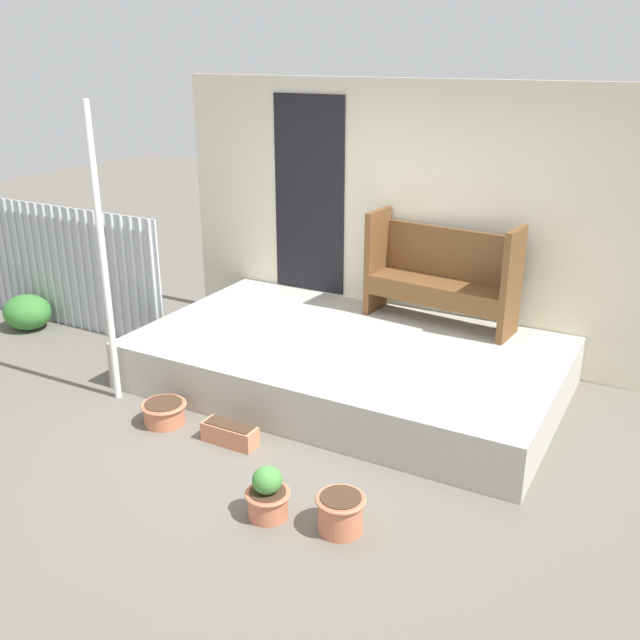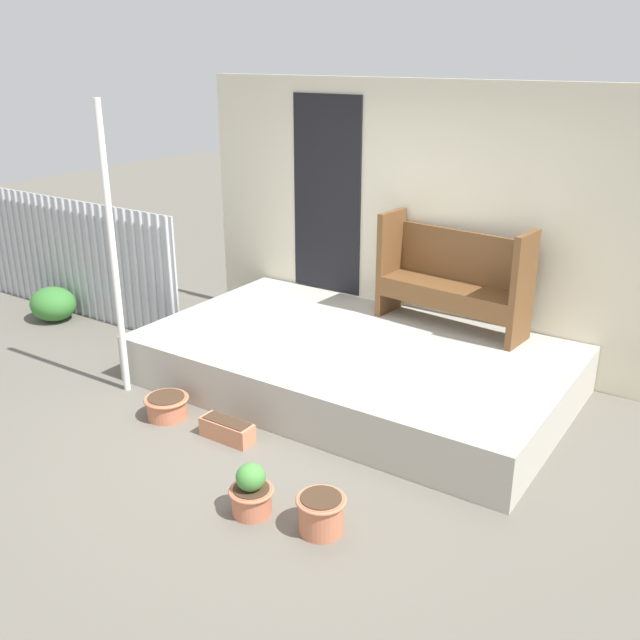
{
  "view_description": "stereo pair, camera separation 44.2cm",
  "coord_description": "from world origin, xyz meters",
  "px_view_note": "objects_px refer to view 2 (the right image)",
  "views": [
    {
      "loc": [
        2.51,
        -4.14,
        2.84
      ],
      "look_at": [
        0.03,
        0.38,
        0.88
      ],
      "focal_mm": 40.0,
      "sensor_mm": 36.0,
      "label": 1
    },
    {
      "loc": [
        2.89,
        -3.91,
        2.84
      ],
      "look_at": [
        0.03,
        0.38,
        0.88
      ],
      "focal_mm": 40.0,
      "sensor_mm": 36.0,
      "label": 2
    }
  ],
  "objects_px": {
    "flower_pot_middle": "(251,492)",
    "bench": "(454,275)",
    "flower_pot_left": "(167,406)",
    "shrub_by_fence": "(53,304)",
    "flower_pot_right": "(321,512)",
    "support_post": "(113,254)",
    "planter_box_rect": "(227,430)"
  },
  "relations": [
    {
      "from": "flower_pot_middle",
      "to": "bench",
      "type": "bearing_deg",
      "value": 87.54
    },
    {
      "from": "bench",
      "to": "flower_pot_left",
      "type": "relative_size",
      "value": 3.91
    },
    {
      "from": "flower_pot_left",
      "to": "shrub_by_fence",
      "type": "height_order",
      "value": "shrub_by_fence"
    },
    {
      "from": "flower_pot_left",
      "to": "flower_pot_right",
      "type": "distance_m",
      "value": 1.95
    },
    {
      "from": "bench",
      "to": "flower_pot_middle",
      "type": "distance_m",
      "value": 2.93
    },
    {
      "from": "support_post",
      "to": "planter_box_rect",
      "type": "distance_m",
      "value": 1.76
    },
    {
      "from": "flower_pot_left",
      "to": "flower_pot_middle",
      "type": "height_order",
      "value": "flower_pot_middle"
    },
    {
      "from": "flower_pot_middle",
      "to": "shrub_by_fence",
      "type": "xyz_separation_m",
      "value": [
        -4.07,
        1.56,
        0.03
      ]
    },
    {
      "from": "planter_box_rect",
      "to": "shrub_by_fence",
      "type": "height_order",
      "value": "shrub_by_fence"
    },
    {
      "from": "flower_pot_middle",
      "to": "flower_pot_right",
      "type": "xyz_separation_m",
      "value": [
        0.48,
        0.1,
        -0.02
      ]
    },
    {
      "from": "flower_pot_right",
      "to": "planter_box_rect",
      "type": "distance_m",
      "value": 1.34
    },
    {
      "from": "support_post",
      "to": "flower_pot_middle",
      "type": "xyz_separation_m",
      "value": [
        2.06,
        -0.8,
        -1.09
      ]
    },
    {
      "from": "bench",
      "to": "planter_box_rect",
      "type": "height_order",
      "value": "bench"
    },
    {
      "from": "flower_pot_left",
      "to": "planter_box_rect",
      "type": "relative_size",
      "value": 0.83
    },
    {
      "from": "flower_pot_left",
      "to": "flower_pot_middle",
      "type": "relative_size",
      "value": 1.02
    },
    {
      "from": "bench",
      "to": "shrub_by_fence",
      "type": "height_order",
      "value": "bench"
    },
    {
      "from": "flower_pot_middle",
      "to": "flower_pot_right",
      "type": "relative_size",
      "value": 1.12
    },
    {
      "from": "shrub_by_fence",
      "to": "planter_box_rect",
      "type": "bearing_deg",
      "value": -15.6
    },
    {
      "from": "bench",
      "to": "flower_pot_right",
      "type": "xyz_separation_m",
      "value": [
        0.36,
        -2.73,
        -0.79
      ]
    },
    {
      "from": "flower_pot_middle",
      "to": "shrub_by_fence",
      "type": "height_order",
      "value": "shrub_by_fence"
    },
    {
      "from": "flower_pot_left",
      "to": "flower_pot_middle",
      "type": "bearing_deg",
      "value": -24.37
    },
    {
      "from": "flower_pot_left",
      "to": "shrub_by_fence",
      "type": "distance_m",
      "value": 2.83
    },
    {
      "from": "support_post",
      "to": "bench",
      "type": "relative_size",
      "value": 1.73
    },
    {
      "from": "bench",
      "to": "support_post",
      "type": "bearing_deg",
      "value": -131.63
    },
    {
      "from": "flower_pot_right",
      "to": "planter_box_rect",
      "type": "bearing_deg",
      "value": 156.5
    },
    {
      "from": "flower_pot_left",
      "to": "planter_box_rect",
      "type": "distance_m",
      "value": 0.65
    },
    {
      "from": "support_post",
      "to": "flower_pot_middle",
      "type": "distance_m",
      "value": 2.47
    },
    {
      "from": "bench",
      "to": "flower_pot_right",
      "type": "distance_m",
      "value": 2.86
    },
    {
      "from": "flower_pot_middle",
      "to": "support_post",
      "type": "bearing_deg",
      "value": 158.77
    },
    {
      "from": "support_post",
      "to": "bench",
      "type": "xyz_separation_m",
      "value": [
        2.19,
        2.02,
        -0.32
      ]
    },
    {
      "from": "support_post",
      "to": "flower_pot_right",
      "type": "bearing_deg",
      "value": -15.5
    },
    {
      "from": "support_post",
      "to": "bench",
      "type": "distance_m",
      "value": 3.0
    }
  ]
}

